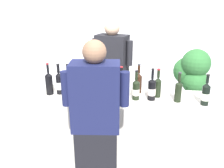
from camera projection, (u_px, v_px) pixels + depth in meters
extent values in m
plane|color=gray|center=(124.00, 167.00, 2.93)|extent=(12.00, 12.00, 0.00)
cube|color=white|center=(134.00, 27.00, 4.90)|extent=(8.00, 0.10, 2.80)
cube|color=beige|center=(125.00, 134.00, 2.78)|extent=(2.05, 0.60, 0.92)
cylinder|color=black|center=(138.00, 84.00, 2.73)|extent=(0.08, 0.08, 0.20)
cone|color=black|center=(139.00, 75.00, 2.69)|extent=(0.08, 0.08, 0.04)
cylinder|color=black|center=(139.00, 69.00, 2.67)|extent=(0.03, 0.03, 0.09)
cylinder|color=#333338|center=(139.00, 65.00, 2.65)|extent=(0.03, 0.03, 0.01)
cylinder|color=black|center=(49.00, 85.00, 2.68)|extent=(0.08, 0.08, 0.22)
cone|color=black|center=(48.00, 74.00, 2.64)|extent=(0.08, 0.08, 0.04)
cylinder|color=black|center=(48.00, 68.00, 2.62)|extent=(0.03, 0.03, 0.09)
cylinder|color=maroon|center=(47.00, 64.00, 2.60)|extent=(0.03, 0.03, 0.01)
cylinder|color=black|center=(178.00, 93.00, 2.49)|extent=(0.07, 0.07, 0.19)
cone|color=black|center=(179.00, 83.00, 2.45)|extent=(0.07, 0.07, 0.03)
cylinder|color=black|center=(180.00, 78.00, 2.43)|extent=(0.03, 0.03, 0.09)
cylinder|color=#333338|center=(180.00, 73.00, 2.42)|extent=(0.03, 0.03, 0.01)
cylinder|color=black|center=(113.00, 84.00, 2.78)|extent=(0.07, 0.07, 0.18)
cone|color=black|center=(113.00, 75.00, 2.74)|extent=(0.07, 0.07, 0.03)
cylinder|color=black|center=(113.00, 71.00, 2.72)|extent=(0.03, 0.03, 0.08)
cylinder|color=#333338|center=(113.00, 67.00, 2.71)|extent=(0.03, 0.03, 0.01)
cylinder|color=black|center=(152.00, 91.00, 2.54)|extent=(0.08, 0.08, 0.20)
cone|color=black|center=(152.00, 80.00, 2.50)|extent=(0.08, 0.08, 0.03)
cylinder|color=black|center=(153.00, 74.00, 2.47)|extent=(0.03, 0.03, 0.10)
cylinder|color=black|center=(153.00, 69.00, 2.46)|extent=(0.03, 0.03, 0.01)
cylinder|color=silver|center=(152.00, 92.00, 2.54)|extent=(0.08, 0.08, 0.07)
cylinder|color=black|center=(116.00, 94.00, 2.43)|extent=(0.08, 0.08, 0.21)
cone|color=black|center=(117.00, 83.00, 2.39)|extent=(0.08, 0.08, 0.03)
cylinder|color=black|center=(117.00, 78.00, 2.37)|extent=(0.03, 0.03, 0.08)
cylinder|color=#333338|center=(117.00, 73.00, 2.36)|extent=(0.03, 0.03, 0.01)
cylinder|color=black|center=(205.00, 96.00, 2.41)|extent=(0.08, 0.08, 0.20)
cone|color=black|center=(207.00, 85.00, 2.37)|extent=(0.08, 0.08, 0.04)
cylinder|color=black|center=(208.00, 79.00, 2.35)|extent=(0.03, 0.03, 0.08)
cylinder|color=black|center=(208.00, 75.00, 2.34)|extent=(0.03, 0.03, 0.01)
cylinder|color=silver|center=(205.00, 97.00, 2.42)|extent=(0.08, 0.08, 0.07)
cylinder|color=black|center=(121.00, 87.00, 2.68)|extent=(0.07, 0.07, 0.19)
cone|color=black|center=(121.00, 77.00, 2.64)|extent=(0.07, 0.07, 0.04)
cylinder|color=black|center=(121.00, 71.00, 2.62)|extent=(0.03, 0.03, 0.09)
cylinder|color=maroon|center=(122.00, 67.00, 2.60)|extent=(0.04, 0.04, 0.01)
cylinder|color=#F1E7C3|center=(121.00, 87.00, 2.68)|extent=(0.08, 0.08, 0.07)
cylinder|color=black|center=(68.00, 83.00, 2.80)|extent=(0.08, 0.08, 0.18)
cone|color=black|center=(68.00, 74.00, 2.76)|extent=(0.08, 0.08, 0.04)
cylinder|color=black|center=(67.00, 69.00, 2.74)|extent=(0.03, 0.03, 0.09)
cylinder|color=black|center=(67.00, 64.00, 2.72)|extent=(0.03, 0.03, 0.01)
cylinder|color=white|center=(68.00, 84.00, 2.80)|extent=(0.08, 0.08, 0.07)
cylinder|color=black|center=(136.00, 91.00, 2.55)|extent=(0.08, 0.08, 0.19)
cone|color=black|center=(136.00, 81.00, 2.51)|extent=(0.08, 0.08, 0.04)
cylinder|color=black|center=(136.00, 76.00, 2.49)|extent=(0.03, 0.03, 0.09)
cylinder|color=black|center=(137.00, 71.00, 2.47)|extent=(0.03, 0.03, 0.01)
cylinder|color=silver|center=(136.00, 92.00, 2.55)|extent=(0.08, 0.08, 0.07)
cylinder|color=black|center=(158.00, 89.00, 2.62)|extent=(0.08, 0.08, 0.18)
cone|color=black|center=(158.00, 79.00, 2.58)|extent=(0.08, 0.08, 0.04)
cylinder|color=black|center=(159.00, 74.00, 2.56)|extent=(0.03, 0.03, 0.09)
cylinder|color=maroon|center=(159.00, 69.00, 2.54)|extent=(0.04, 0.04, 0.01)
cylinder|color=black|center=(59.00, 85.00, 2.69)|extent=(0.07, 0.07, 0.22)
cone|color=black|center=(59.00, 74.00, 2.65)|extent=(0.07, 0.07, 0.03)
cylinder|color=black|center=(58.00, 69.00, 2.63)|extent=(0.03, 0.03, 0.09)
cylinder|color=black|center=(58.00, 64.00, 2.62)|extent=(0.04, 0.04, 0.01)
cylinder|color=white|center=(59.00, 86.00, 2.70)|extent=(0.07, 0.07, 0.08)
cylinder|color=silver|center=(125.00, 98.00, 2.60)|extent=(0.07, 0.07, 0.00)
cylinder|color=silver|center=(125.00, 95.00, 2.58)|extent=(0.01, 0.01, 0.08)
ellipsoid|color=silver|center=(125.00, 87.00, 2.55)|extent=(0.07, 0.07, 0.11)
ellipsoid|color=maroon|center=(125.00, 89.00, 2.56)|extent=(0.05, 0.05, 0.04)
cylinder|color=silver|center=(89.00, 90.00, 2.54)|extent=(0.18, 0.18, 0.22)
torus|color=silver|center=(89.00, 80.00, 2.51)|extent=(0.19, 0.19, 0.01)
cube|color=black|center=(112.00, 109.00, 3.39)|extent=(0.41, 0.33, 0.93)
cube|color=black|center=(112.00, 57.00, 3.14)|extent=(0.45, 0.34, 0.57)
sphere|color=#D8AD8C|center=(112.00, 28.00, 3.01)|extent=(0.20, 0.20, 0.20)
cylinder|color=black|center=(130.00, 53.00, 3.03)|extent=(0.08, 0.08, 0.32)
cylinder|color=black|center=(95.00, 50.00, 3.21)|extent=(0.08, 0.08, 0.32)
cube|color=#191E47|center=(95.00, 97.00, 1.98)|extent=(0.42, 0.28, 0.58)
sphere|color=#8C664C|center=(94.00, 52.00, 1.85)|extent=(0.19, 0.19, 0.19)
cylinder|color=#191E47|center=(66.00, 89.00, 1.96)|extent=(0.08, 0.08, 0.29)
cylinder|color=#191E47|center=(125.00, 89.00, 1.95)|extent=(0.08, 0.08, 0.29)
cylinder|color=brown|center=(190.00, 112.00, 4.04)|extent=(0.33, 0.33, 0.27)
sphere|color=#2D6B33|center=(196.00, 63.00, 3.69)|extent=(0.44, 0.44, 0.44)
sphere|color=#2D6B33|center=(197.00, 65.00, 3.86)|extent=(0.33, 0.33, 0.33)
sphere|color=#2D6B33|center=(194.00, 81.00, 3.77)|extent=(0.41, 0.41, 0.41)
sphere|color=#2D6B33|center=(187.00, 71.00, 3.87)|extent=(0.44, 0.44, 0.44)
sphere|color=#2D6B33|center=(190.00, 70.00, 3.92)|extent=(0.45, 0.45, 0.45)
cylinder|color=#4C3823|center=(193.00, 88.00, 3.90)|extent=(0.05, 0.05, 0.60)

